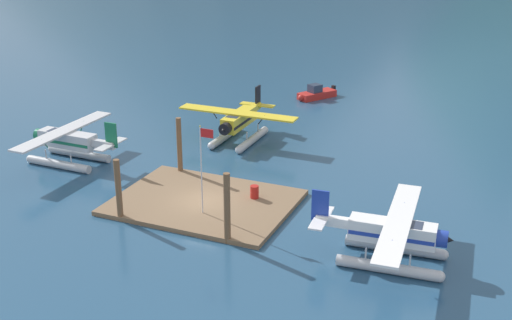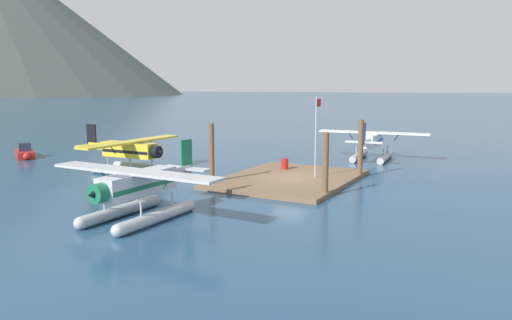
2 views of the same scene
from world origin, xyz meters
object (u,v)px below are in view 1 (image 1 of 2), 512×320
Objects in this scene: flagpole at (203,160)px; boat_red_open_north at (316,94)px; seaplane_yellow_bow_left at (239,124)px; seaplane_white_stbd_aft at (392,237)px; seaplane_silver_port_fwd at (68,144)px; fuel_drum at (254,192)px.

boat_red_open_north is (-2.40, 29.77, -3.51)m from flagpole.
boat_red_open_north is (1.73, 15.46, -1.09)m from seaplane_yellow_bow_left.
seaplane_yellow_bow_left is at bearing 106.11° from flagpole.
flagpole is at bearing -85.39° from boat_red_open_north.
seaplane_yellow_bow_left is at bearing -96.40° from boat_red_open_north.
seaplane_white_stbd_aft is at bearing -4.59° from flagpole.
seaplane_white_stbd_aft is 1.01× the size of seaplane_yellow_bow_left.
boat_red_open_north is (-14.76, 30.76, -1.09)m from seaplane_white_stbd_aft.
flagpole is 0.57× the size of seaplane_silver_port_fwd.
seaplane_yellow_bow_left is (-6.16, 10.85, 0.84)m from fuel_drum.
seaplane_yellow_bow_left is at bearing 137.15° from seaplane_white_stbd_aft.
seaplane_silver_port_fwd is (-14.21, 4.43, -2.42)m from flagpole.
fuel_drum is 12.50m from seaplane_yellow_bow_left.
fuel_drum is at bearing -80.46° from boat_red_open_north.
fuel_drum is 16.29m from seaplane_silver_port_fwd.
seaplane_white_stbd_aft is at bearing -64.36° from boat_red_open_north.
boat_red_open_north reaches higher than fuel_drum.
seaplane_silver_port_fwd is 27.12m from seaplane_white_stbd_aft.
flagpole reaches higher than seaplane_silver_port_fwd.
flagpole reaches higher than seaplane_yellow_bow_left.
seaplane_silver_port_fwd is 1.00× the size of seaplane_yellow_bow_left.
seaplane_silver_port_fwd is at bearing 168.46° from seaplane_white_stbd_aft.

